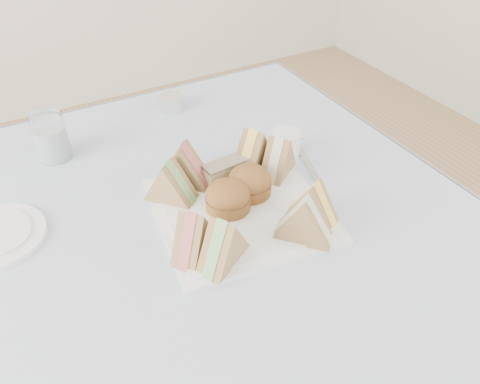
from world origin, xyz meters
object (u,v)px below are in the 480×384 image
table (204,331)px  creamer_jug (286,143)px  serving_plate (240,210)px  water_glass (51,137)px

table → creamer_jug: creamer_jug is taller
serving_plate → water_glass: size_ratio=2.98×
water_glass → creamer_jug: 0.50m
table → water_glass: size_ratio=8.77×
serving_plate → water_glass: bearing=133.7°
table → creamer_jug: 0.49m
serving_plate → creamer_jug: size_ratio=4.87×
table → water_glass: bearing=120.3°
water_glass → creamer_jug: size_ratio=1.64×
table → serving_plate: 0.39m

